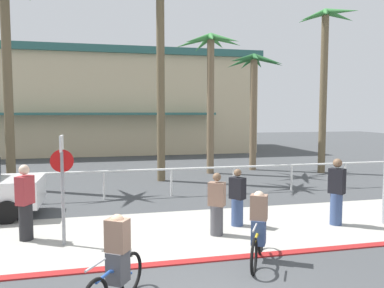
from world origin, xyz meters
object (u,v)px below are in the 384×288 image
Objects in this scene: palm_tree_3 at (5,37)px; pedestrian_3 at (217,207)px; stop_sign_bike_lane at (62,174)px; palm_tree_4 at (159,28)px; palm_tree_5 at (210,68)px; pedestrian_0 at (25,205)px; pedestrian_2 at (337,194)px; palm_tree_6 at (254,83)px; cyclist_yellow_1 at (258,228)px; pedestrian_1 at (237,200)px; cyclist_blue_0 at (116,263)px; palm_tree_7 at (325,57)px.

pedestrian_3 is (6.40, -7.46, -5.28)m from palm_tree_3.
stop_sign_bike_lane is 10.02m from palm_tree_4.
palm_tree_3 is 1.17× the size of palm_tree_5.
pedestrian_0 is at bearing 171.60° from pedestrian_3.
pedestrian_2 is (9.84, -7.35, -5.14)m from palm_tree_3.
palm_tree_6 reaches higher than cyclist_yellow_1.
pedestrian_1 is 0.99× the size of pedestrian_3.
stop_sign_bike_lane is 1.64× the size of cyclist_blue_0.
pedestrian_2 is (3.08, 1.90, 0.17)m from cyclist_yellow_1.
cyclist_yellow_1 is at bearing -111.64° from palm_tree_6.
pedestrian_1 is at bearing 39.59° from pedestrian_3.
palm_tree_6 is 3.89× the size of pedestrian_3.
pedestrian_3 is at bearing -1.58° from stop_sign_bike_lane.
palm_tree_7 is at bearing -11.14° from palm_tree_5.
palm_tree_5 is at bearing 78.95° from pedestrian_1.
stop_sign_bike_lane is 1.36m from pedestrian_0.
palm_tree_4 is 10.37m from pedestrian_0.
pedestrian_1 is (3.33, 3.61, 0.02)m from cyclist_blue_0.
palm_tree_6 is at bearing 151.27° from palm_tree_7.
cyclist_blue_0 is 3.92m from pedestrian_3.
palm_tree_6 is (11.51, 2.73, -1.35)m from palm_tree_3.
stop_sign_bike_lane is 13.69m from palm_tree_6.
cyclist_yellow_1 is (4.01, -1.89, -0.98)m from stop_sign_bike_lane.
pedestrian_2 is at bearing -4.04° from pedestrian_0.
pedestrian_2 reaches higher than pedestrian_3.
pedestrian_3 is at bearing -116.63° from palm_tree_6.
palm_tree_3 is 14.63m from palm_tree_7.
stop_sign_bike_lane is 1.59× the size of cyclist_yellow_1.
palm_tree_3 is 11.22m from pedestrian_1.
palm_tree_4 reaches higher than palm_tree_6.
pedestrian_1 is (5.35, -0.04, -0.15)m from pedestrian_0.
palm_tree_4 is at bearing -176.76° from palm_tree_7.
palm_tree_6 is 14.10m from pedestrian_0.
palm_tree_5 reaches higher than pedestrian_1.
pedestrian_0 is (-2.02, 3.64, 0.17)m from cyclist_blue_0.
palm_tree_5 is at bearing 29.88° from palm_tree_4.
stop_sign_bike_lane is 4.54m from cyclist_yellow_1.
palm_tree_6 reaches higher than cyclist_blue_0.
palm_tree_3 is (-2.74, 7.36, 4.33)m from stop_sign_bike_lane.
pedestrian_3 is (-8.19, -8.50, -5.13)m from palm_tree_7.
palm_tree_4 is 11.56m from cyclist_yellow_1.
pedestrian_3 is at bearing 101.24° from cyclist_yellow_1.
pedestrian_3 is at bearing -8.40° from pedestrian_0.
palm_tree_6 reaches higher than pedestrian_1.
palm_tree_4 is 10.05m from pedestrian_3.
palm_tree_5 reaches higher than pedestrian_0.
cyclist_blue_0 is 0.85× the size of pedestrian_2.
palm_tree_6 is at bearing 59.76° from cyclist_blue_0.
stop_sign_bike_lane is 0.31× the size of palm_tree_3.
pedestrian_2 is at bearing 0.08° from stop_sign_bike_lane.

